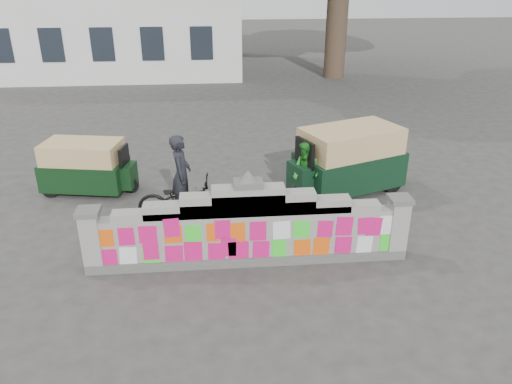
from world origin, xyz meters
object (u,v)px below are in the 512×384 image
cyclist_bike (183,200)px  pedestrian (306,174)px  rickshaw_left (87,166)px  cyclist_rider (182,185)px  rickshaw_right (347,159)px

cyclist_bike → pedestrian: 3.09m
pedestrian → rickshaw_left: 5.73m
cyclist_bike → cyclist_rider: bearing=0.0°
cyclist_bike → rickshaw_right: 4.43m
rickshaw_left → rickshaw_right: (6.78, -0.64, 0.19)m
rickshaw_right → pedestrian: bearing=7.3°
rickshaw_left → cyclist_bike: bearing=-27.2°
cyclist_bike → rickshaw_left: 3.26m
rickshaw_right → cyclist_bike: bearing=-3.6°
pedestrian → rickshaw_left: pedestrian is taller
cyclist_rider → rickshaw_left: cyclist_rider is taller
cyclist_rider → pedestrian: size_ratio=1.16×
pedestrian → rickshaw_left: bearing=-137.9°
cyclist_rider → rickshaw_right: cyclist_rider is taller
rickshaw_left → pedestrian: bearing=-2.5°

